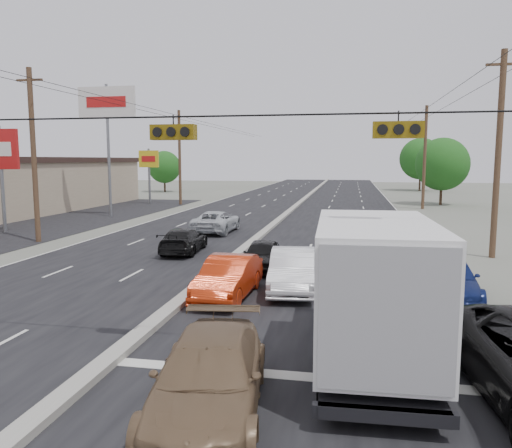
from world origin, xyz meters
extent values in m
plane|color=#606356|center=(0.00, 0.00, 0.00)|extent=(200.00, 200.00, 0.00)
cube|color=black|center=(0.00, 30.00, 0.00)|extent=(20.00, 160.00, 0.02)
cube|color=gray|center=(0.00, 30.00, 0.10)|extent=(0.50, 160.00, 0.20)
cube|color=black|center=(-17.00, 25.00, 0.00)|extent=(10.00, 42.00, 0.02)
cylinder|color=#422D1E|center=(-12.50, 15.00, 5.00)|extent=(0.30, 0.30, 10.00)
cube|color=#422D1E|center=(-12.50, 15.00, 9.30)|extent=(1.60, 0.12, 0.12)
cylinder|color=#422D1E|center=(-12.50, 40.00, 5.00)|extent=(0.30, 0.30, 10.00)
cube|color=#422D1E|center=(-12.50, 40.00, 9.30)|extent=(1.60, 0.12, 0.12)
cylinder|color=#422D1E|center=(12.50, 15.00, 5.00)|extent=(0.30, 0.30, 10.00)
cube|color=#422D1E|center=(12.50, 15.00, 9.30)|extent=(1.60, 0.12, 0.12)
cylinder|color=#422D1E|center=(12.50, 40.00, 5.00)|extent=(0.30, 0.30, 10.00)
cube|color=#422D1E|center=(12.50, 40.00, 9.30)|extent=(1.60, 0.12, 0.12)
cylinder|color=black|center=(0.00, 0.00, 5.80)|extent=(25.00, 0.04, 0.04)
cube|color=#72590C|center=(1.50, 0.00, 5.45)|extent=(1.05, 0.30, 0.35)
cube|color=#72590C|center=(6.50, 0.00, 5.45)|extent=(1.05, 0.30, 0.35)
cylinder|color=slate|center=(-17.00, 18.00, 3.50)|extent=(0.24, 0.24, 7.00)
cube|color=#B21414|center=(-17.00, 18.00, 5.50)|extent=(2.60, 0.25, 2.60)
cylinder|color=slate|center=(-14.50, 28.00, 5.50)|extent=(0.24, 0.24, 11.00)
cube|color=silver|center=(-14.50, 28.00, 9.55)|extent=(5.00, 0.25, 2.50)
cylinder|color=slate|center=(-16.00, 40.00, 3.00)|extent=(0.24, 0.24, 6.00)
cube|color=gold|center=(-16.00, 40.00, 4.90)|extent=(2.20, 0.25, 1.80)
cylinder|color=#382619|center=(-22.00, 60.00, 1.08)|extent=(0.28, 0.28, 2.16)
sphere|color=#1E5416|center=(-22.00, 60.00, 3.72)|extent=(4.80, 4.80, 4.80)
cylinder|color=#382619|center=(15.00, 45.00, 1.26)|extent=(0.28, 0.28, 2.52)
sphere|color=#1E5416|center=(15.00, 45.00, 4.34)|extent=(5.60, 5.60, 5.60)
cylinder|color=#382619|center=(16.00, 70.00, 1.44)|extent=(0.28, 0.28, 2.88)
sphere|color=#1E5416|center=(16.00, 70.00, 4.96)|extent=(6.40, 6.40, 6.40)
cube|color=black|center=(6.08, 0.65, 0.44)|extent=(2.52, 6.98, 0.25)
cube|color=white|center=(6.11, -0.14, 2.12)|extent=(2.64, 5.02, 2.76)
cube|color=white|center=(5.99, 3.16, 1.23)|extent=(2.43, 1.96, 1.77)
cylinder|color=black|center=(4.96, 2.87, 0.44)|extent=(0.33, 0.90, 0.89)
cylinder|color=black|center=(7.03, 2.95, 0.44)|extent=(0.33, 0.90, 0.89)
cylinder|color=black|center=(5.13, -1.56, 0.44)|extent=(0.33, 0.90, 0.89)
cylinder|color=black|center=(7.20, -1.48, 0.44)|extent=(0.33, 0.90, 0.89)
imported|color=brown|center=(3.00, -2.44, 0.73)|extent=(2.69, 5.23, 1.45)
imported|color=#B4280B|center=(1.40, 5.50, 0.72)|extent=(1.71, 4.42, 1.43)
imported|color=black|center=(1.77, 10.16, 0.65)|extent=(1.71, 3.87, 1.29)
imported|color=white|center=(3.50, 6.89, 0.76)|extent=(1.95, 4.70, 1.51)
imported|color=navy|center=(8.88, 6.77, 0.71)|extent=(2.32, 5.02, 1.42)
imported|color=black|center=(-2.95, 13.35, 0.64)|extent=(2.10, 4.53, 1.28)
imported|color=silver|center=(-3.23, 20.73, 0.71)|extent=(2.43, 5.16, 1.43)
camera|label=1|loc=(5.56, -11.09, 4.83)|focal=35.00mm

